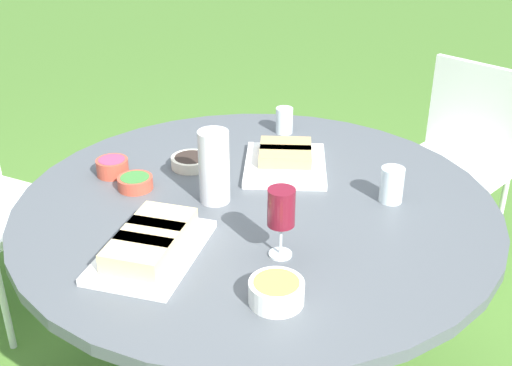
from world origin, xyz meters
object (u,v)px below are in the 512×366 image
chair_far_back (458,151)px  water_pitcher (214,167)px  dining_table (256,233)px  wine_glass (281,210)px

chair_far_back → water_pitcher: size_ratio=4.03×
dining_table → wine_glass: size_ratio=7.47×
dining_table → chair_far_back: 1.27m
dining_table → water_pitcher: water_pitcher is taller
chair_far_back → dining_table: bearing=74.9°
chair_far_back → wine_glass: size_ratio=4.67×
water_pitcher → wine_glass: (-0.30, 0.16, 0.02)m
dining_table → wine_glass: (-0.19, 0.22, 0.24)m
chair_far_back → wine_glass: (0.14, 1.44, 0.38)m
chair_far_back → wine_glass: 1.50m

